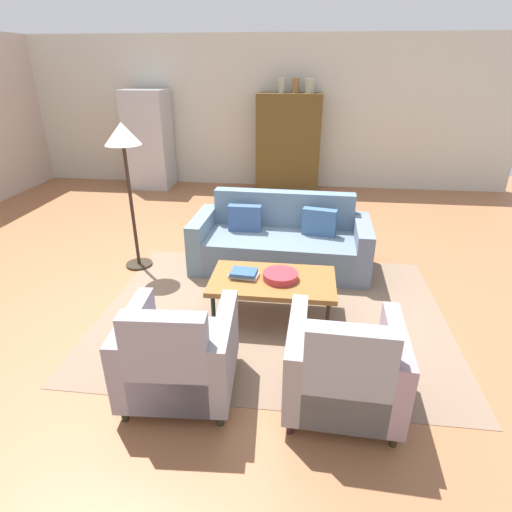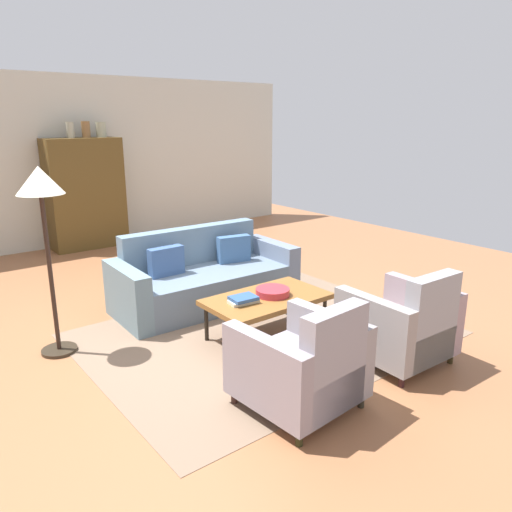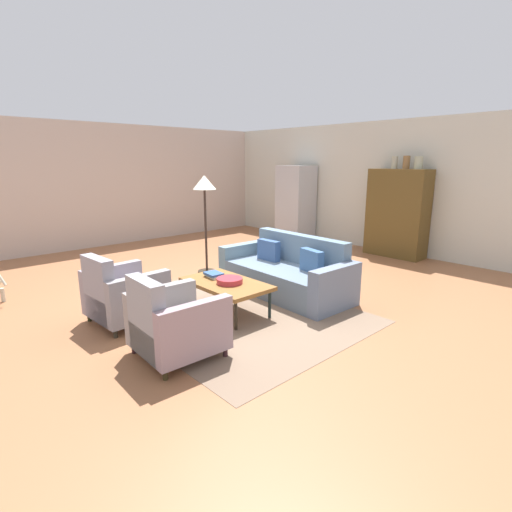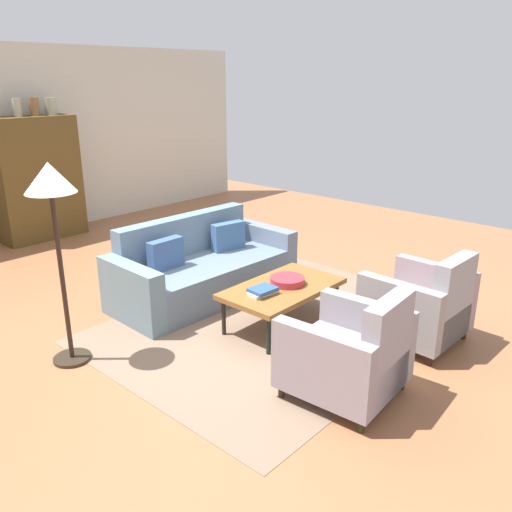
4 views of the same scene
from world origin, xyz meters
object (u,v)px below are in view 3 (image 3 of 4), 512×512
at_px(armchair_left, 121,296).
at_px(floor_lamp, 205,191).
at_px(coffee_table, 226,285).
at_px(vase_tall, 395,163).
at_px(armchair_right, 172,326).
at_px(fruit_bowl, 230,281).
at_px(couch, 288,274).
at_px(cabinet, 397,213).
at_px(vase_small, 419,163).
at_px(refrigerator, 296,202).
at_px(vase_round, 406,162).
at_px(book_stack, 214,275).

distance_m(armchair_left, floor_lamp, 2.63).
height_order(coffee_table, vase_tall, vase_tall).
bearing_deg(armchair_right, fruit_bowl, 116.24).
relative_size(couch, fruit_bowl, 6.30).
distance_m(couch, vase_tall, 3.80).
height_order(armchair_left, fruit_bowl, armchair_left).
bearing_deg(cabinet, floor_lamp, -114.10).
distance_m(couch, armchair_left, 2.43).
xyz_separation_m(fruit_bowl, vase_small, (0.18, 4.61, 1.47)).
distance_m(couch, refrigerator, 4.41).
xyz_separation_m(vase_round, refrigerator, (-2.83, -0.10, -1.00)).
bearing_deg(cabinet, refrigerator, -177.80).
relative_size(cabinet, floor_lamp, 1.05).
xyz_separation_m(book_stack, refrigerator, (-2.54, 4.50, 0.47)).
xyz_separation_m(cabinet, floor_lamp, (-1.65, -3.68, 0.54)).
height_order(fruit_bowl, cabinet, cabinet).
distance_m(vase_small, refrigerator, 3.23).
xyz_separation_m(couch, refrigerator, (-2.83, 3.32, 0.64)).
height_order(armchair_left, vase_round, vase_round).
bearing_deg(coffee_table, book_stack, 178.61).
bearing_deg(refrigerator, armchair_left, -68.54).
relative_size(coffee_table, refrigerator, 0.65).
height_order(book_stack, refrigerator, refrigerator).
bearing_deg(book_stack, coffee_table, -1.39).
bearing_deg(armchair_right, refrigerator, 123.17).
bearing_deg(armchair_right, floor_lamp, 140.23).
bearing_deg(cabinet, couch, -88.29).
relative_size(couch, book_stack, 7.18).
distance_m(vase_small, floor_lamp, 4.21).
bearing_deg(refrigerator, cabinet, 2.20).
distance_m(couch, fruit_bowl, 1.20).
bearing_deg(couch, cabinet, -86.46).
relative_size(armchair_left, fruit_bowl, 2.61).
height_order(book_stack, vase_round, vase_round).
height_order(book_stack, floor_lamp, floor_lamp).
height_order(armchair_left, armchair_right, same).
xyz_separation_m(cabinet, vase_small, (0.35, -0.00, 1.02)).
relative_size(cabinet, vase_tall, 7.22).
relative_size(armchair_right, refrigerator, 0.48).
bearing_deg(coffee_table, couch, 89.87).
bearing_deg(armchair_right, vase_tall, 100.41).
relative_size(vase_round, vase_small, 1.05).
bearing_deg(book_stack, couch, 76.47).
relative_size(fruit_bowl, vase_small, 1.37).
bearing_deg(vase_small, armchair_left, -98.34).
distance_m(book_stack, refrigerator, 5.19).
bearing_deg(cabinet, vase_small, -0.77).
height_order(vase_tall, vase_small, vase_tall).
relative_size(coffee_table, armchair_right, 1.36).
distance_m(refrigerator, floor_lamp, 3.77).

